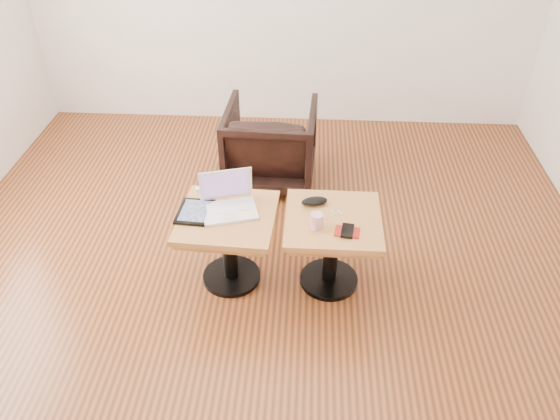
# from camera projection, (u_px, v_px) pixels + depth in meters

# --- Properties ---
(room_shell) EXTENTS (4.52, 4.52, 2.71)m
(room_shell) POSITION_uv_depth(u_px,v_px,m) (260.00, 84.00, 2.73)
(room_shell) COLOR #402613
(room_shell) RESTS_ON ground
(side_table_left) EXTENTS (0.60, 0.60, 0.52)m
(side_table_left) POSITION_uv_depth(u_px,v_px,m) (228.00, 232.00, 3.32)
(side_table_left) COLOR black
(side_table_left) RESTS_ON ground
(side_table_right) EXTENTS (0.57, 0.57, 0.52)m
(side_table_right) POSITION_uv_depth(u_px,v_px,m) (332.00, 235.00, 3.29)
(side_table_right) COLOR black
(side_table_right) RESTS_ON ground
(laptop) EXTENTS (0.38, 0.33, 0.23)m
(laptop) POSITION_uv_depth(u_px,v_px,m) (228.00, 202.00, 3.26)
(laptop) COLOR white
(laptop) RESTS_ON side_table_left
(tablet) EXTENTS (0.22, 0.27, 0.02)m
(tablet) POSITION_uv_depth(u_px,v_px,m) (195.00, 212.00, 3.25)
(tablet) COLOR black
(tablet) RESTS_ON side_table_left
(charging_adapter) EXTENTS (0.04, 0.04, 0.02)m
(charging_adapter) POSITION_uv_depth(u_px,v_px,m) (198.00, 189.00, 3.43)
(charging_adapter) COLOR white
(charging_adapter) RESTS_ON side_table_left
(glasses_case) EXTENTS (0.17, 0.11, 0.05)m
(glasses_case) POSITION_uv_depth(u_px,v_px,m) (314.00, 201.00, 3.31)
(glasses_case) COLOR black
(glasses_case) RESTS_ON side_table_right
(striped_cup) EXTENTS (0.09, 0.09, 0.09)m
(striped_cup) POSITION_uv_depth(u_px,v_px,m) (316.00, 221.00, 3.12)
(striped_cup) COLOR #CB557B
(striped_cup) RESTS_ON side_table_right
(earbuds_tangle) EXTENTS (0.08, 0.05, 0.02)m
(earbuds_tangle) POSITION_uv_depth(u_px,v_px,m) (337.00, 212.00, 3.25)
(earbuds_tangle) COLOR white
(earbuds_tangle) RESTS_ON side_table_right
(phone_on_sleeve) EXTENTS (0.15, 0.13, 0.02)m
(phone_on_sleeve) POSITION_uv_depth(u_px,v_px,m) (347.00, 231.00, 3.10)
(phone_on_sleeve) COLOR maroon
(phone_on_sleeve) RESTS_ON side_table_right
(armchair) EXTENTS (0.72, 0.74, 0.64)m
(armchair) POSITION_uv_depth(u_px,v_px,m) (271.00, 144.00, 4.29)
(armchair) COLOR black
(armchair) RESTS_ON ground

